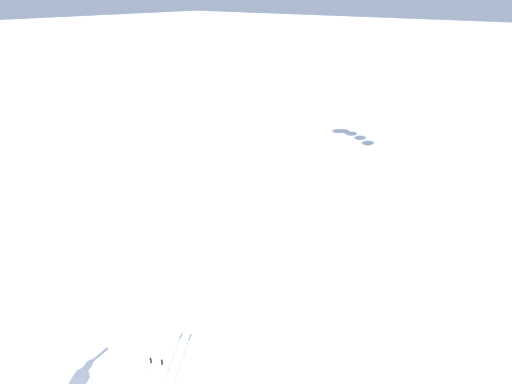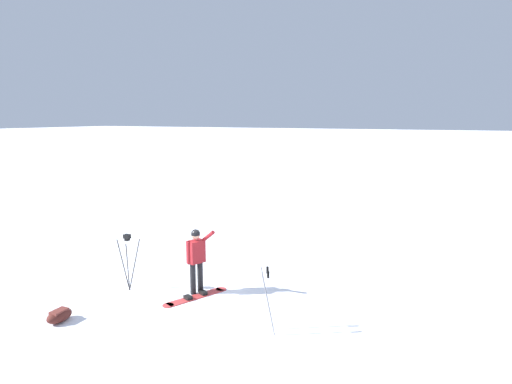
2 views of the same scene
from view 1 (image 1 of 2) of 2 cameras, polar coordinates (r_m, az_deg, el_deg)
The scene contains 1 object.
ski_poles at distance 9.66m, azimuth -14.42°, elevation -24.90°, with size 0.36×0.39×1.34m.
Camera 1 is at (-5.66, 1.00, 8.43)m, focal length 26.63 mm.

